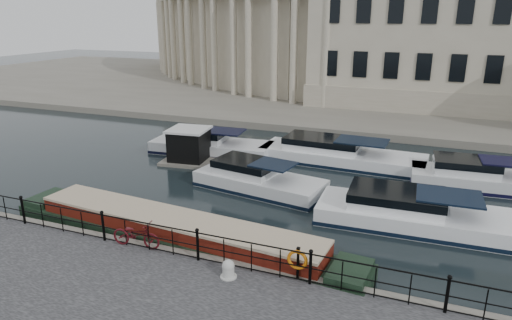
{
  "coord_description": "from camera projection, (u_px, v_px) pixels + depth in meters",
  "views": [
    {
      "loc": [
        7.0,
        -14.6,
        8.74
      ],
      "look_at": [
        0.5,
        2.0,
        3.0
      ],
      "focal_mm": 32.0,
      "sensor_mm": 36.0,
      "label": 1
    }
  ],
  "objects": [
    {
      "name": "ground_plane",
      "position": [
        226.0,
        245.0,
        18.05
      ],
      "size": [
        160.0,
        160.0,
        0.0
      ],
      "primitive_type": "plane",
      "color": "black",
      "rests_on": "ground"
    },
    {
      "name": "far_bank",
      "position": [
        369.0,
        90.0,
        52.54
      ],
      "size": [
        120.0,
        42.0,
        0.55
      ],
      "primitive_type": "cube",
      "color": "#6B665B",
      "rests_on": "ground_plane"
    },
    {
      "name": "railing",
      "position": [
        198.0,
        243.0,
        15.69
      ],
      "size": [
        24.14,
        0.14,
        1.22
      ],
      "color": "black",
      "rests_on": "near_quay"
    },
    {
      "name": "narrowboat",
      "position": [
        175.0,
        236.0,
        18.0
      ],
      "size": [
        15.59,
        3.35,
        1.57
      ],
      "rotation": [
        0.0,
        0.0,
        -0.08
      ],
      "color": "black",
      "rests_on": "ground_plane"
    },
    {
      "name": "civic_building",
      "position": [
        358.0,
        31.0,
        47.0
      ],
      "size": [
        53.55,
        31.84,
        16.85
      ],
      "color": "#ADA38C",
      "rests_on": "far_bank"
    },
    {
      "name": "mooring_bollard",
      "position": [
        228.0,
        269.0,
        14.78
      ],
      "size": [
        0.55,
        0.55,
        0.62
      ],
      "color": "#B7B8B3",
      "rests_on": "near_quay"
    },
    {
      "name": "bicycle",
      "position": [
        136.0,
        234.0,
        16.64
      ],
      "size": [
        1.94,
        0.8,
        1.0
      ],
      "primitive_type": "imported",
      "rotation": [
        0.0,
        0.0,
        1.64
      ],
      "color": "#4A0D13",
      "rests_on": "near_quay"
    },
    {
      "name": "life_ring_post",
      "position": [
        297.0,
        260.0,
        14.51
      ],
      "size": [
        0.68,
        0.19,
        1.12
      ],
      "color": "black",
      "rests_on": "near_quay"
    },
    {
      "name": "cabin_cruisers",
      "position": [
        332.0,
        173.0,
        25.04
      ],
      "size": [
        23.62,
        10.71,
        1.99
      ],
      "color": "silver",
      "rests_on": "ground_plane"
    },
    {
      "name": "harbour_hut",
      "position": [
        189.0,
        147.0,
        27.89
      ],
      "size": [
        3.42,
        2.96,
        2.19
      ],
      "rotation": [
        0.0,
        0.0,
        0.11
      ],
      "color": "#6B665B",
      "rests_on": "ground_plane"
    }
  ]
}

